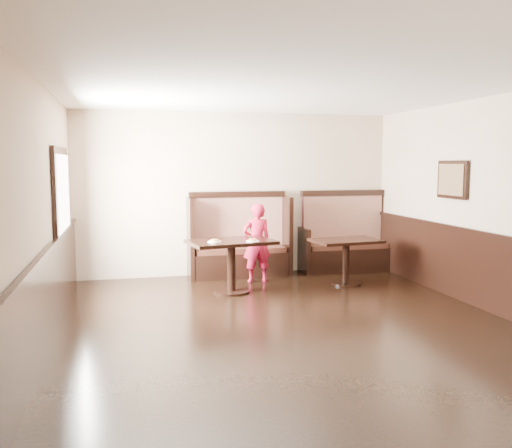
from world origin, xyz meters
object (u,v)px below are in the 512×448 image
object	(u,v)px
table_neighbor	(346,251)
child	(257,243)
booth_main	(239,245)
booth_neighbor	(344,244)
table_main	(231,252)

from	to	relation	value
table_neighbor	child	world-z (taller)	child
booth_main	booth_neighbor	xyz separation A→B (m)	(1.95, -0.00, -0.05)
booth_neighbor	child	xyz separation A→B (m)	(-1.77, -0.55, 0.16)
booth_main	table_main	distance (m)	1.24
booth_neighbor	table_neighbor	bearing A→B (deg)	-111.79
table_main	booth_neighbor	bearing A→B (deg)	16.62
table_neighbor	child	distance (m)	1.44
booth_main	child	bearing A→B (deg)	-71.62
booth_neighbor	child	distance (m)	1.86
child	table_neighbor	bearing A→B (deg)	159.15
child	table_main	bearing A→B (deg)	48.51
table_main	child	size ratio (longest dim) A/B	1.06
booth_main	child	distance (m)	0.59
booth_neighbor	child	size ratio (longest dim) A/B	1.28
booth_main	child	world-z (taller)	booth_main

